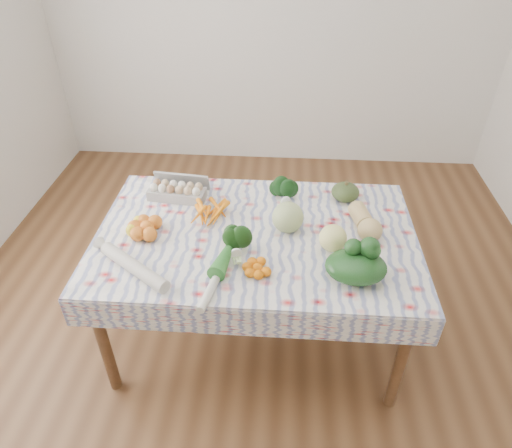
% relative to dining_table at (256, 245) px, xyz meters
% --- Properties ---
extents(ground, '(4.50, 4.50, 0.00)m').
position_rel_dining_table_xyz_m(ground, '(0.00, 0.00, -0.68)').
color(ground, '#56351D').
rests_on(ground, ground).
extents(wall_back, '(4.00, 0.04, 2.80)m').
position_rel_dining_table_xyz_m(wall_back, '(0.00, 2.25, 0.72)').
color(wall_back, silver).
rests_on(wall_back, ground).
extents(dining_table, '(1.60, 1.00, 0.75)m').
position_rel_dining_table_xyz_m(dining_table, '(0.00, 0.00, 0.00)').
color(dining_table, brown).
rests_on(dining_table, ground).
extents(tablecloth, '(1.66, 1.06, 0.01)m').
position_rel_dining_table_xyz_m(tablecloth, '(0.00, 0.00, 0.08)').
color(tablecloth, silver).
rests_on(tablecloth, dining_table).
extents(egg_carton, '(0.34, 0.17, 0.09)m').
position_rel_dining_table_xyz_m(egg_carton, '(-0.47, 0.29, 0.13)').
color(egg_carton, '#9F9F9B').
rests_on(egg_carton, tablecloth).
extents(carrot_bunch, '(0.25, 0.24, 0.04)m').
position_rel_dining_table_xyz_m(carrot_bunch, '(-0.26, 0.14, 0.10)').
color(carrot_bunch, orange).
rests_on(carrot_bunch, tablecloth).
extents(kale_bunch, '(0.18, 0.16, 0.12)m').
position_rel_dining_table_xyz_m(kale_bunch, '(0.13, 0.30, 0.15)').
color(kale_bunch, '#113712').
rests_on(kale_bunch, tablecloth).
extents(kabocha_squash, '(0.18, 0.18, 0.10)m').
position_rel_dining_table_xyz_m(kabocha_squash, '(0.49, 0.35, 0.14)').
color(kabocha_squash, '#374921').
rests_on(kabocha_squash, tablecloth).
extents(cabbage, '(0.21, 0.21, 0.16)m').
position_rel_dining_table_xyz_m(cabbage, '(0.16, 0.04, 0.17)').
color(cabbage, '#A9BD77').
rests_on(cabbage, tablecloth).
extents(butternut_squash, '(0.18, 0.29, 0.12)m').
position_rel_dining_table_xyz_m(butternut_squash, '(0.56, 0.06, 0.15)').
color(butternut_squash, tan).
rests_on(butternut_squash, tablecloth).
extents(orange_cluster, '(0.25, 0.25, 0.08)m').
position_rel_dining_table_xyz_m(orange_cluster, '(-0.56, -0.05, 0.12)').
color(orange_cluster, orange).
rests_on(orange_cluster, tablecloth).
extents(broccoli, '(0.17, 0.17, 0.10)m').
position_rel_dining_table_xyz_m(broccoli, '(-0.09, -0.17, 0.13)').
color(broccoli, '#184113').
rests_on(broccoli, tablecloth).
extents(mandarin_cluster, '(0.21, 0.21, 0.05)m').
position_rel_dining_table_xyz_m(mandarin_cluster, '(0.03, -0.29, 0.11)').
color(mandarin_cluster, orange).
rests_on(mandarin_cluster, tablecloth).
extents(grapefruit, '(0.16, 0.16, 0.14)m').
position_rel_dining_table_xyz_m(grapefruit, '(0.38, -0.10, 0.15)').
color(grapefruit, '#EEEA84').
rests_on(grapefruit, tablecloth).
extents(spinach_bag, '(0.28, 0.23, 0.12)m').
position_rel_dining_table_xyz_m(spinach_bag, '(0.48, -0.30, 0.15)').
color(spinach_bag, '#153715').
rests_on(spinach_bag, tablecloth).
extents(daikon, '(0.40, 0.32, 0.06)m').
position_rel_dining_table_xyz_m(daikon, '(-0.54, -0.34, 0.12)').
color(daikon, beige).
rests_on(daikon, tablecloth).
extents(leek, '(0.12, 0.38, 0.04)m').
position_rel_dining_table_xyz_m(leek, '(-0.16, -0.39, 0.10)').
color(leek, silver).
rests_on(leek, tablecloth).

